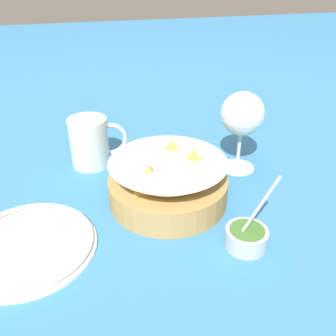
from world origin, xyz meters
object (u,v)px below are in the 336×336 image
at_px(sauce_cup, 246,237).
at_px(beer_mug, 90,144).
at_px(food_basket, 168,182).
at_px(side_plate, 27,245).
at_px(wine_glass, 242,116).

relative_size(sauce_cup, beer_mug, 1.02).
bearing_deg(beer_mug, sauce_cup, -55.87).
distance_m(sauce_cup, beer_mug, 0.38).
xyz_separation_m(food_basket, side_plate, (-0.24, -0.07, -0.03)).
relative_size(wine_glass, side_plate, 0.78).
relative_size(food_basket, sauce_cup, 1.73).
xyz_separation_m(sauce_cup, wine_glass, (0.08, 0.23, 0.10)).
xyz_separation_m(beer_mug, side_plate, (-0.11, -0.24, -0.04)).
height_order(sauce_cup, beer_mug, sauce_cup).
bearing_deg(side_plate, beer_mug, 64.75).
distance_m(wine_glass, beer_mug, 0.31).
bearing_deg(sauce_cup, side_plate, 167.66).
bearing_deg(side_plate, sauce_cup, -12.34).
height_order(food_basket, side_plate, food_basket).
xyz_separation_m(sauce_cup, beer_mug, (-0.21, 0.31, 0.03)).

